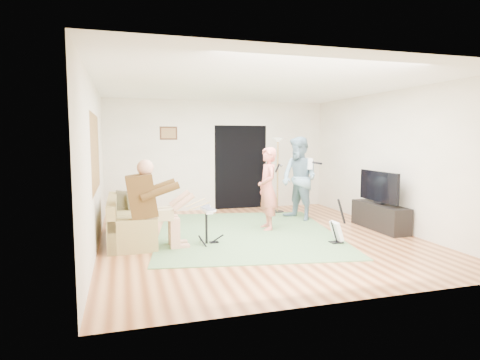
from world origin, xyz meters
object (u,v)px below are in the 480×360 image
at_px(singer, 268,189).
at_px(television, 379,186).
at_px(guitarist, 299,179).
at_px(drum_kit, 206,228).
at_px(sofa, 127,226).
at_px(torchiere_lamp, 278,161).
at_px(dining_chair, 139,209).
at_px(guitar_spare, 337,231).
at_px(tv_cabinet, 380,217).

height_order(singer, television, singer).
distance_m(singer, guitarist, 1.21).
bearing_deg(drum_kit, sofa, 153.13).
relative_size(singer, torchiere_lamp, 0.90).
bearing_deg(torchiere_lamp, dining_chair, -171.50).
bearing_deg(guitar_spare, dining_chair, 141.85).
bearing_deg(tv_cabinet, guitar_spare, -151.93).
relative_size(guitar_spare, torchiere_lamp, 0.43).
distance_m(tv_cabinet, television, 0.60).
xyz_separation_m(sofa, tv_cabinet, (4.78, -0.50, -0.00)).
bearing_deg(dining_chair, singer, -39.93).
relative_size(sofa, guitar_spare, 2.43).
xyz_separation_m(singer, tv_cabinet, (2.13, -0.60, -0.56)).
distance_m(dining_chair, television, 4.83).
distance_m(sofa, guitarist, 3.78).
bearing_deg(singer, tv_cabinet, 78.32).
bearing_deg(torchiere_lamp, guitarist, -82.25).
xyz_separation_m(sofa, guitarist, (3.64, 0.79, 0.66)).
bearing_deg(guitarist, singer, -76.13).
height_order(drum_kit, dining_chair, dining_chair).
bearing_deg(guitar_spare, tv_cabinet, 28.07).
distance_m(singer, dining_chair, 2.70).
distance_m(torchiere_lamp, television, 2.58).
height_order(tv_cabinet, television, television).
xyz_separation_m(singer, guitarist, (0.99, 0.69, 0.10)).
bearing_deg(dining_chair, drum_kit, -75.86).
bearing_deg(drum_kit, singer, 28.69).
xyz_separation_m(sofa, guitar_spare, (3.42, -1.23, -0.03)).
height_order(sofa, dining_chair, dining_chair).
distance_m(singer, tv_cabinet, 2.28).
xyz_separation_m(drum_kit, singer, (1.37, 0.75, 0.52)).
height_order(guitar_spare, torchiere_lamp, torchiere_lamp).
relative_size(dining_chair, television, 0.78).
distance_m(sofa, television, 4.80).
bearing_deg(dining_chair, sofa, -115.79).
bearing_deg(tv_cabinet, drum_kit, -177.49).
distance_m(singer, television, 2.17).
bearing_deg(guitarist, tv_cabinet, 20.50).
bearing_deg(singer, guitarist, 128.88).
distance_m(guitar_spare, torchiere_lamp, 3.14).
xyz_separation_m(drum_kit, guitar_spare, (2.13, -0.58, -0.06)).
height_order(singer, guitarist, guitarist).
height_order(drum_kit, tv_cabinet, drum_kit).
height_order(singer, torchiere_lamp, torchiere_lamp).
distance_m(singer, torchiere_lamp, 1.90).
height_order(sofa, torchiere_lamp, torchiere_lamp).
bearing_deg(torchiere_lamp, sofa, -153.63).
relative_size(guitarist, tv_cabinet, 1.30).
bearing_deg(television, sofa, 174.01).
relative_size(tv_cabinet, television, 1.21).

